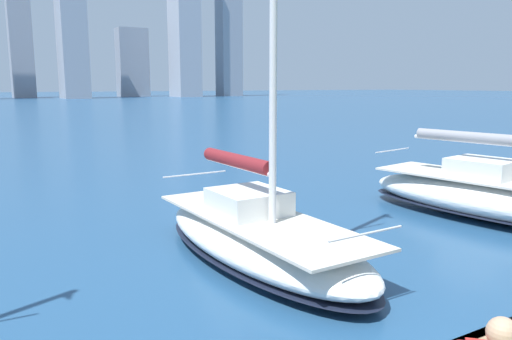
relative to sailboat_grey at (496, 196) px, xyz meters
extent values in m
cube|color=#9297A1|center=(-69.24, -150.70, 25.56)|extent=(7.64, 6.40, 52.49)
cube|color=#9DA2AD|center=(-51.49, -148.05, 25.41)|extent=(7.65, 10.38, 52.20)
cube|color=gray|center=(-37.46, -160.05, 10.56)|extent=(9.82, 6.27, 22.51)
cube|color=#969BA5|center=(-15.70, -145.77, 17.57)|extent=(7.13, 10.76, 36.53)
cube|color=#9095A0|center=(-3.61, -161.61, 16.42)|extent=(6.41, 7.08, 34.21)
ellipsoid|color=white|center=(-0.01, 0.03, -0.11)|extent=(3.92, 8.51, 1.15)
ellipsoid|color=black|center=(-0.01, 0.03, -0.43)|extent=(3.93, 8.55, 0.10)
cube|color=beige|center=(-0.01, 0.03, 0.49)|extent=(3.29, 7.46, 0.06)
cube|color=silver|center=(0.08, -0.45, 0.80)|extent=(1.82, 2.04, 0.55)
cylinder|color=silver|center=(0.18, -1.06, 1.57)|extent=(0.70, 3.41, 0.12)
cylinder|color=gray|center=(0.18, -1.06, 1.69)|extent=(0.85, 3.18, 0.32)
cylinder|color=silver|center=(0.62, -3.60, 1.01)|extent=(1.90, 0.36, 0.04)
ellipsoid|color=white|center=(7.86, -0.54, -0.22)|extent=(2.78, 7.40, 0.94)
ellipsoid|color=black|center=(7.86, -0.54, -0.48)|extent=(2.79, 7.43, 0.10)
cube|color=beige|center=(7.86, -0.54, 0.28)|extent=(2.29, 6.50, 0.06)
cube|color=silver|center=(7.88, -0.98, 0.59)|extent=(1.58, 1.66, 0.55)
cylinder|color=silver|center=(7.84, 0.01, 4.94)|extent=(0.16, 0.16, 9.26)
cylinder|color=silver|center=(7.89, -1.53, 1.36)|extent=(0.22, 3.08, 0.12)
cylinder|color=maroon|center=(7.89, -1.53, 1.48)|extent=(0.41, 2.84, 0.32)
cylinder|color=silver|center=(7.75, 2.82, 0.80)|extent=(1.65, 0.09, 0.04)
cylinder|color=silver|center=(7.97, -3.83, 0.80)|extent=(1.91, 0.10, 0.04)
sphere|color=tan|center=(10.23, 6.86, 1.51)|extent=(0.23, 0.23, 0.23)
camera|label=1|loc=(13.43, 8.82, 3.26)|focal=35.00mm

